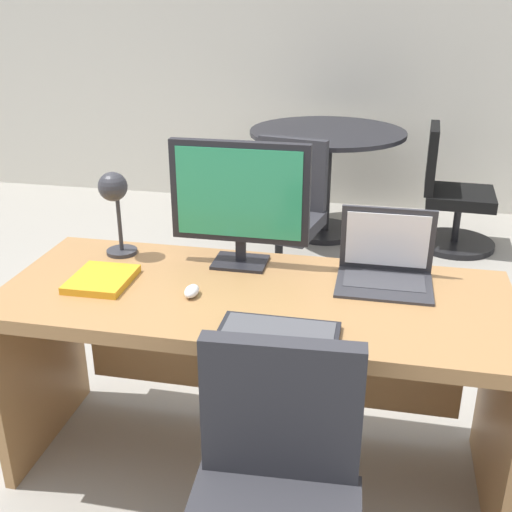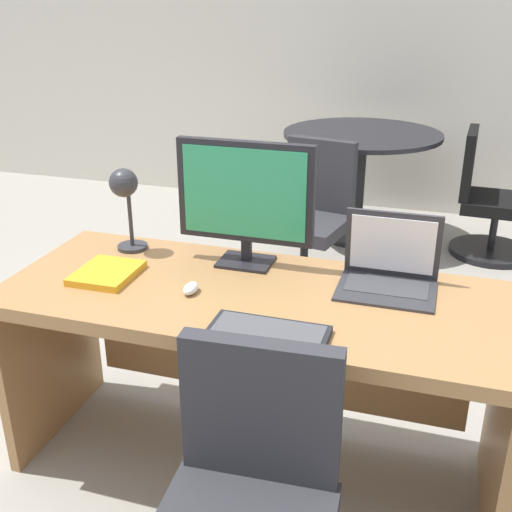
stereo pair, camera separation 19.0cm
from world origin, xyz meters
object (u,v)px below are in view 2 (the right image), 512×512
Objects in this scene: meeting_table at (361,159)px; monitor at (245,196)px; desk at (257,334)px; mouse at (191,288)px; meeting_chair_far at (309,229)px; meeting_chair_near at (487,207)px; keyboard at (269,331)px; desk_lamp at (125,193)px; book at (107,273)px; laptop at (390,264)px.

monitor is at bearing -92.51° from meeting_table.
mouse is at bearing -150.67° from desk.
meeting_chair_near is at bearing 37.67° from meeting_chair_far.
meeting_chair_near is at bearing 74.74° from keyboard.
meeting_chair_near is (1.47, 2.30, -0.65)m from desk_lamp.
desk is 0.39m from keyboard.
keyboard is 2.02m from meeting_chair_far.
meeting_table is 0.93m from meeting_chair_near.
meeting_chair_near is 1.34m from meeting_chair_far.
book is (0.04, -0.24, -0.23)m from desk_lamp.
laptop is 1.67m from meeting_chair_far.
keyboard is at bearing -64.51° from monitor.
desk is at bearing -16.14° from desk_lamp.
monitor is (-0.10, 0.19, 0.46)m from desk.
mouse is (-0.33, 0.19, 0.01)m from keyboard.
laptop is 2.40m from meeting_chair_near.
meeting_table is (0.20, 2.63, -0.17)m from mouse.
desk_lamp reaches higher than book.
desk_lamp is 2.46m from meeting_table.
desk_lamp is at bearing -103.89° from meeting_table.
meeting_chair_near is at bearing -3.30° from meeting_table.
meeting_chair_far is (0.37, 1.73, -0.41)m from book.
desk_lamp is (-0.48, -0.02, -0.03)m from monitor.
meeting_chair_far reaches higher than mouse.
book is 0.28× the size of meeting_chair_far.
desk_lamp reaches higher than laptop.
keyboard is at bearing -29.82° from mouse.
keyboard is 1.47× the size of book.
keyboard is 0.42× the size of meeting_chair_near.
meeting_chair_near is (0.89, -0.05, -0.26)m from meeting_table.
mouse is at bearing 150.18° from keyboard.
laptop is at bearing 13.71° from book.
mouse is at bearing -94.39° from meeting_table.
laptop is at bearing 20.55° from desk.
meeting_chair_near reaches higher than keyboard.
meeting_chair_far reaches higher than meeting_chair_near.
laptop is 0.92× the size of keyboard.
desk is 4.86× the size of keyboard.
desk is 2.52m from meeting_table.
book is (-0.34, 0.04, -0.01)m from mouse.
keyboard is at bearing -123.03° from laptop.
keyboard is (0.23, -0.49, -0.26)m from monitor.
mouse is 1.81m from meeting_chair_far.
meeting_chair_far is at bearing 92.86° from monitor.
laptop is 0.99× the size of desk_lamp.
meeting_chair_far is at bearing 74.66° from desk_lamp.
desk_lamp reaches higher than desk.
book is 0.29× the size of meeting_chair_near.
mouse is at bearing -36.41° from desk_lamp.
meeting_chair_near reaches higher than book.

